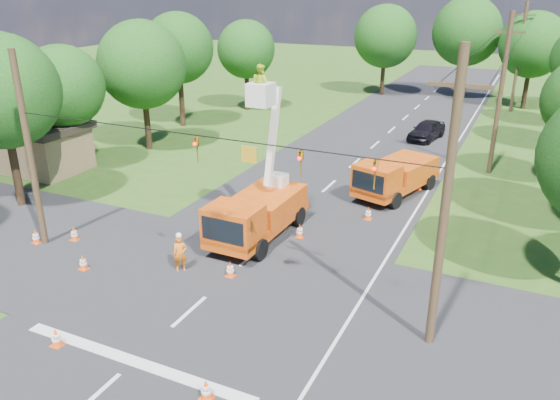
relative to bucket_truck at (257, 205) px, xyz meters
The scene contains 32 objects.
ground 13.34m from the bucket_truck, 87.30° to the left, with size 140.00×140.00×0.00m, color #285018.
road_main 13.34m from the bucket_truck, 87.30° to the left, with size 12.00×100.00×0.06m, color black.
road_cross 5.13m from the bucket_truck, 82.57° to the right, with size 56.00×10.00×0.07m, color black.
stop_bar 10.15m from the bucket_truck, 86.42° to the right, with size 9.00×0.45×0.02m, color silver.
edge_line 14.71m from the bucket_truck, 64.78° to the left, with size 0.12×90.00×0.02m, color silver.
bucket_truck is the anchor object (origin of this frame).
second_truck 9.59m from the bucket_truck, 61.84° to the left, with size 3.96×6.61×2.33m.
ground_worker 4.59m from the bucket_truck, 109.43° to the right, with size 0.60×0.39×1.65m, color orange.
distant_car 21.93m from the bucket_truck, 80.05° to the left, with size 1.79×4.44×1.51m, color black.
traffic_cone_0 10.75m from the bucket_truck, 102.39° to the right, with size 0.38×0.38×0.71m.
traffic_cone_1 11.13m from the bucket_truck, 70.53° to the right, with size 0.38×0.38×0.71m.
traffic_cone_2 2.45m from the bucket_truck, 26.97° to the left, with size 0.38×0.38×0.71m.
traffic_cone_3 6.26m from the bucket_truck, 46.72° to the left, with size 0.38×0.38×0.71m.
traffic_cone_4 8.13m from the bucket_truck, 131.91° to the right, with size 0.38×0.38×0.71m.
traffic_cone_5 8.89m from the bucket_truck, 153.21° to the right, with size 0.38×0.38×0.71m.
traffic_cone_6 10.58m from the bucket_truck, 151.71° to the right, with size 0.38×0.38×0.71m.
traffic_cone_7 11.51m from the bucket_truck, 60.41° to the left, with size 0.38×0.38×0.71m.
traffic_cone_8 4.09m from the bucket_truck, 80.00° to the right, with size 0.38×0.38×0.71m.
pole_right_near 10.84m from the bucket_truck, 27.68° to the right, with size 1.80×0.30×10.00m.
pole_right_mid 18.06m from the bucket_truck, 59.05° to the left, with size 1.80×0.30×10.00m.
pole_right_far 36.53m from the bucket_truck, 75.47° to the left, with size 1.80×0.30×10.00m.
pole_left 10.46m from the bucket_truck, 151.66° to the right, with size 0.30×0.30×9.00m.
signal_span 6.95m from the bucket_truck, 59.27° to the right, with size 18.00×0.29×1.07m.
shed 17.67m from the bucket_truck, 169.52° to the left, with size 5.50×4.50×3.15m.
tree_left_b 14.72m from the bucket_truck, behind, with size 6.00×6.00×9.32m.
tree_left_c 16.84m from the bucket_truck, 165.14° to the left, with size 5.20×5.20×8.06m.
tree_left_d 18.18m from the bucket_truck, 144.61° to the left, with size 6.20×6.20×9.24m.
tree_left_e 24.10m from the bucket_truck, 133.22° to the left, with size 5.80×5.80×9.41m.
tree_left_f 29.20m from the bucket_truck, 119.35° to the left, with size 5.40×5.40×8.40m.
tree_far_a 38.72m from the bucket_truck, 96.53° to the left, with size 6.60×6.60×9.50m.
tree_far_b 40.70m from the bucket_truck, 84.85° to the left, with size 7.00×7.00×10.32m.
tree_far_c 38.81m from the bucket_truck, 74.78° to the left, with size 6.20×6.20×9.18m.
Camera 1 is at (10.51, -14.34, 11.53)m, focal length 35.00 mm.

